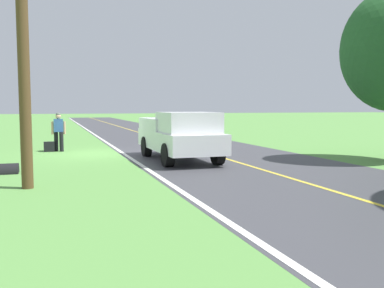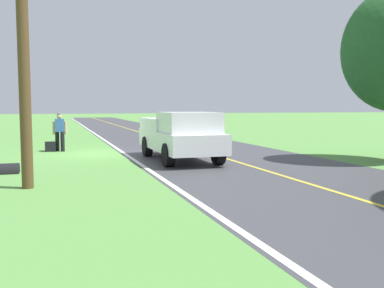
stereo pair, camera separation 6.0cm
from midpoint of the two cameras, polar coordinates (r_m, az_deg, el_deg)
The scene contains 9 objects.
ground_plane at distance 19.03m, azimuth -12.90°, elevation -1.25°, with size 200.00×200.00×0.00m, color #568E42.
road_surface at distance 20.00m, azimuth 0.66°, elevation -0.82°, with size 7.33×120.00×0.00m, color #3D3D42.
lane_edge_line at distance 19.17m, azimuth -9.25°, elevation -1.13°, with size 0.16×117.60×0.00m, color silver.
lane_centre_line at distance 20.00m, azimuth 0.66°, elevation -0.81°, with size 0.14×117.60×0.00m, color gold.
hitchhiker_walking at distance 20.38m, azimuth -17.24°, elevation 1.82°, with size 0.62×0.51×1.75m.
suitcase_carried at distance 20.34m, azimuth -18.36°, elevation -0.34°, with size 0.20×0.46×0.46m, color black.
pickup_truck_passing at distance 16.08m, azimuth -1.55°, elevation 1.20°, with size 2.13×5.42×1.82m.
utility_pole_roadside at distance 11.53m, azimuth -21.56°, elevation 14.35°, with size 0.28×0.28×7.95m, color brown.
drainage_culvert at distance 14.33m, azimuth -23.53°, elevation -3.57°, with size 0.60×0.60×0.80m, color black.
Camera 1 is at (1.68, 18.84, 2.04)m, focal length 40.53 mm.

